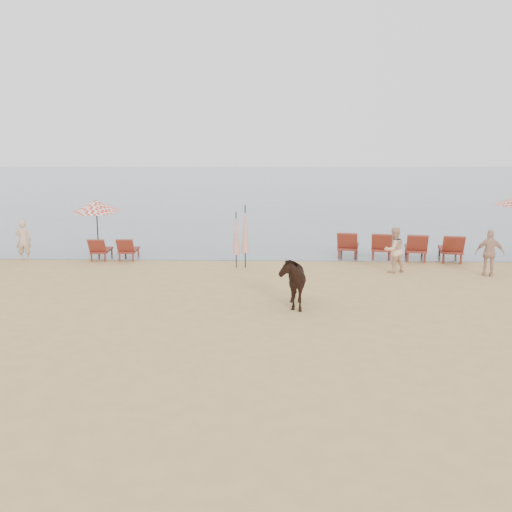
{
  "coord_description": "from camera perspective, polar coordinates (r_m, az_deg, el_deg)",
  "views": [
    {
      "loc": [
        0.49,
        -10.85,
        3.99
      ],
      "look_at": [
        0.0,
        5.0,
        1.1
      ],
      "focal_mm": 40.0,
      "sensor_mm": 36.0,
      "label": 1
    }
  ],
  "objects": [
    {
      "name": "beachgoer_right_b",
      "position": [
        20.04,
        22.34,
        0.27
      ],
      "size": [
        0.96,
        0.6,
        1.52
      ],
      "primitive_type": "imported",
      "rotation": [
        0.0,
        0.0,
        2.87
      ],
      "color": "tan",
      "rests_on": "ground"
    },
    {
      "name": "lounger_cluster_left",
      "position": [
        22.06,
        -14.0,
        0.68
      ],
      "size": [
        1.74,
        1.68,
        0.59
      ],
      "rotation": [
        0.0,
        0.0,
        0.07
      ],
      "color": "maroon",
      "rests_on": "ground"
    },
    {
      "name": "cow",
      "position": [
        14.91,
        3.54,
        -2.44
      ],
      "size": [
        0.84,
        1.69,
        1.4
      ],
      "primitive_type": "imported",
      "rotation": [
        0.0,
        0.0,
        0.05
      ],
      "color": "black",
      "rests_on": "ground"
    },
    {
      "name": "umbrella_closed_right",
      "position": [
        19.81,
        -2.0,
        2.25
      ],
      "size": [
        0.24,
        0.24,
        1.96
      ],
      "rotation": [
        0.0,
        0.0,
        0.14
      ],
      "color": "black",
      "rests_on": "ground"
    },
    {
      "name": "beachgoer_right_a",
      "position": [
        19.65,
        13.63,
        0.59
      ],
      "size": [
        0.91,
        0.83,
        1.53
      ],
      "primitive_type": "imported",
      "rotation": [
        0.0,
        0.0,
        3.55
      ],
      "color": "#DAA988",
      "rests_on": "ground"
    },
    {
      "name": "beachgoer_left",
      "position": [
        23.03,
        -22.24,
        1.5
      ],
      "size": [
        0.61,
        0.45,
        1.52
      ],
      "primitive_type": "imported",
      "rotation": [
        0.0,
        0.0,
        3.31
      ],
      "color": "tan",
      "rests_on": "ground"
    },
    {
      "name": "lounger_cluster_right",
      "position": [
        22.07,
        14.07,
        0.91
      ],
      "size": [
        4.78,
        2.7,
        0.72
      ],
      "rotation": [
        0.0,
        0.0,
        -0.18
      ],
      "color": "maroon",
      "rests_on": "ground"
    },
    {
      "name": "sea",
      "position": [
        90.93,
        1.48,
        7.82
      ],
      "size": [
        160.0,
        140.0,
        0.06
      ],
      "primitive_type": "cube",
      "color": "#51606B",
      "rests_on": "ground"
    },
    {
      "name": "umbrella_open_left_b",
      "position": [
        22.86,
        -15.68,
        4.87
      ],
      "size": [
        1.78,
        1.81,
        2.27
      ],
      "rotation": [
        0.0,
        0.0,
        0.27
      ],
      "color": "black",
      "rests_on": "ground"
    },
    {
      "name": "umbrella_closed_left",
      "position": [
        19.79,
        -1.09,
        2.68
      ],
      "size": [
        0.27,
        0.27,
        2.2
      ],
      "rotation": [
        0.0,
        0.0,
        0.29
      ],
      "color": "black",
      "rests_on": "ground"
    },
    {
      "name": "ground",
      "position": [
        11.57,
        -0.78,
        -9.85
      ],
      "size": [
        120.0,
        120.0,
        0.0
      ],
      "primitive_type": "plane",
      "color": "tan",
      "rests_on": "ground"
    }
  ]
}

